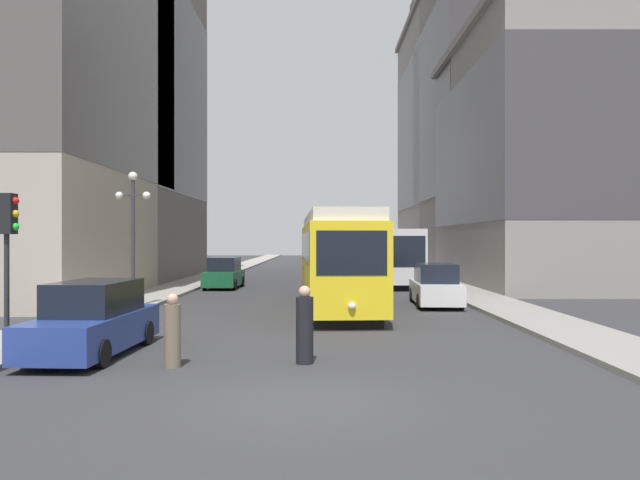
{
  "coord_description": "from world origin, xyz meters",
  "views": [
    {
      "loc": [
        0.32,
        -10.83,
        2.86
      ],
      "look_at": [
        0.29,
        8.49,
        2.84
      ],
      "focal_mm": 34.53,
      "sensor_mm": 36.0,
      "label": 1
    }
  ],
  "objects": [
    {
      "name": "parked_car_left_near",
      "position": [
        -5.31,
        4.41,
        0.84
      ],
      "size": [
        2.06,
        4.97,
        1.82
      ],
      "rotation": [
        0.0,
        0.0,
        -0.05
      ],
      "color": "black",
      "rests_on": "ground"
    },
    {
      "name": "sidewalk_right",
      "position": [
        7.91,
        40.0,
        0.07
      ],
      "size": [
        2.61,
        120.0,
        0.15
      ],
      "primitive_type": "cube",
      "color": "gray",
      "rests_on": "ground"
    },
    {
      "name": "lamp_post_left_near",
      "position": [
        -7.21,
        13.84,
        3.72
      ],
      "size": [
        1.41,
        0.36,
        5.43
      ],
      "color": "#333338",
      "rests_on": "sidewalk_left"
    },
    {
      "name": "pedestrian_crossing_near",
      "position": [
        -2.98,
        2.88,
        0.77
      ],
      "size": [
        0.37,
        0.37,
        1.65
      ],
      "rotation": [
        0.0,
        0.0,
        2.32
      ],
      "color": "#6B5B4C",
      "rests_on": "ground"
    },
    {
      "name": "pedestrian_crossing_far",
      "position": [
        -0.04,
        3.31,
        0.84
      ],
      "size": [
        0.4,
        0.4,
        1.8
      ],
      "rotation": [
        0.0,
        0.0,
        6.27
      ],
      "color": "black",
      "rests_on": "ground"
    },
    {
      "name": "traffic_light_near_left",
      "position": [
        -6.99,
        3.52,
        3.06
      ],
      "size": [
        0.47,
        0.36,
        3.79
      ],
      "color": "#232328",
      "rests_on": "sidewalk_left"
    },
    {
      "name": "building_left_corner",
      "position": [
        -14.24,
        33.07,
        12.55
      ],
      "size": [
        10.66,
        16.34,
        24.37
      ],
      "color": "slate",
      "rests_on": "ground"
    },
    {
      "name": "parked_car_right_far",
      "position": [
        5.31,
        15.7,
        0.84
      ],
      "size": [
        2.06,
        4.78,
        1.82
      ],
      "rotation": [
        0.0,
        0.0,
        3.09
      ],
      "color": "black",
      "rests_on": "ground"
    },
    {
      "name": "building_right_midblock",
      "position": [
        16.84,
        27.52,
        8.07
      ],
      "size": [
        15.85,
        18.28,
        15.75
      ],
      "color": "gray",
      "rests_on": "ground"
    },
    {
      "name": "sidewalk_left",
      "position": [
        -7.91,
        40.0,
        0.07
      ],
      "size": [
        2.61,
        120.0,
        0.15
      ],
      "primitive_type": "cube",
      "color": "gray",
      "rests_on": "ground"
    },
    {
      "name": "building_right_corner",
      "position": [
        14.97,
        51.77,
        12.74
      ],
      "size": [
        12.11,
        15.8,
        24.74
      ],
      "color": "gray",
      "rests_on": "ground"
    },
    {
      "name": "ground_plane",
      "position": [
        0.0,
        0.0,
        0.0
      ],
      "size": [
        200.0,
        200.0,
        0.0
      ],
      "primitive_type": "plane",
      "color": "#303033"
    },
    {
      "name": "building_left_midblock",
      "position": [
        -15.47,
        20.54,
        12.83
      ],
      "size": [
        13.12,
        18.01,
        24.91
      ],
      "color": "#A89E8E",
      "rests_on": "ground"
    },
    {
      "name": "transit_bus",
      "position": [
        4.81,
        28.9,
        1.95
      ],
      "size": [
        2.81,
        12.49,
        3.45
      ],
      "rotation": [
        0.0,
        0.0,
        0.02
      ],
      "color": "black",
      "rests_on": "ground"
    },
    {
      "name": "building_right_far",
      "position": [
        16.18,
        39.38,
        12.97
      ],
      "size": [
        14.52,
        17.29,
        25.19
      ],
      "color": "slate",
      "rests_on": "ground"
    },
    {
      "name": "parked_car_left_mid",
      "position": [
        -5.31,
        25.16,
        0.84
      ],
      "size": [
        2.0,
        4.31,
        1.82
      ],
      "rotation": [
        0.0,
        0.0,
        -0.03
      ],
      "color": "black",
      "rests_on": "ground"
    },
    {
      "name": "streetcar",
      "position": [
        0.97,
        15.21,
        2.1
      ],
      "size": [
        3.25,
        14.24,
        3.89
      ],
      "rotation": [
        0.0,
        0.0,
        0.05
      ],
      "color": "black",
      "rests_on": "ground"
    }
  ]
}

